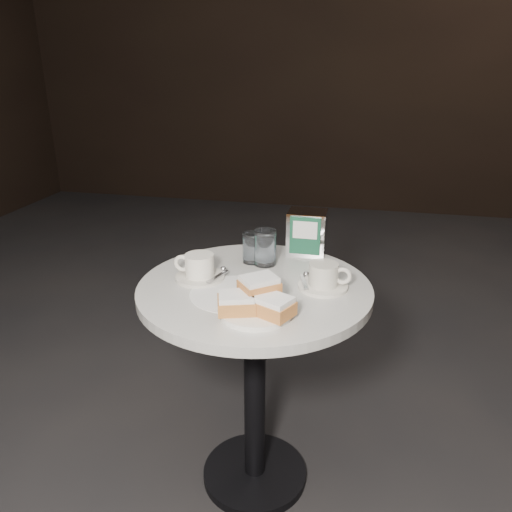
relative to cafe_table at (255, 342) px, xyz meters
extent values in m
plane|color=black|center=(0.00, 0.00, -0.55)|extent=(7.00, 7.00, 0.00)
cube|color=black|center=(0.00, 3.50, 0.95)|extent=(6.00, 0.10, 3.00)
cylinder|color=black|center=(0.00, 0.00, -0.53)|extent=(0.36, 0.36, 0.03)
cylinder|color=black|center=(0.00, 0.00, -0.18)|extent=(0.07, 0.07, 0.70)
cylinder|color=silver|center=(0.00, 0.00, 0.18)|extent=(0.70, 0.70, 0.03)
cylinder|color=white|center=(-0.05, -0.07, 0.20)|extent=(0.31, 0.31, 0.00)
cylinder|color=white|center=(0.04, -0.18, 0.21)|extent=(0.20, 0.20, 0.01)
cube|color=#C67E3C|center=(0.00, -0.20, 0.23)|extent=(0.12, 0.10, 0.04)
cube|color=white|center=(0.00, -0.20, 0.26)|extent=(0.11, 0.09, 0.01)
cube|color=#CE813F|center=(0.09, -0.20, 0.23)|extent=(0.12, 0.11, 0.04)
cube|color=white|center=(0.09, -0.20, 0.26)|extent=(0.11, 0.10, 0.01)
cube|color=#C57A3C|center=(0.05, -0.15, 0.26)|extent=(0.12, 0.12, 0.04)
cube|color=white|center=(0.05, -0.15, 0.29)|extent=(0.11, 0.11, 0.01)
cylinder|color=beige|center=(-0.17, 0.01, 0.20)|extent=(0.16, 0.16, 0.01)
cylinder|color=white|center=(-0.17, 0.01, 0.24)|extent=(0.09, 0.09, 0.07)
cylinder|color=#8E674D|center=(-0.17, 0.01, 0.27)|extent=(0.08, 0.08, 0.00)
torus|color=white|center=(-0.23, 0.01, 0.24)|extent=(0.06, 0.02, 0.05)
cube|color=#B9B8BD|center=(-0.12, 0.01, 0.21)|extent=(0.04, 0.10, 0.00)
sphere|color=silver|center=(-0.11, 0.06, 0.21)|extent=(0.02, 0.02, 0.02)
cylinder|color=silver|center=(0.20, 0.02, 0.20)|extent=(0.15, 0.15, 0.01)
cylinder|color=silver|center=(0.20, 0.02, 0.24)|extent=(0.09, 0.09, 0.07)
cylinder|color=#936550|center=(0.20, 0.02, 0.27)|extent=(0.08, 0.08, 0.00)
torus|color=silver|center=(0.26, 0.02, 0.24)|extent=(0.05, 0.01, 0.05)
cube|color=silver|center=(0.15, 0.02, 0.21)|extent=(0.04, 0.10, 0.00)
sphere|color=silver|center=(0.15, 0.07, 0.21)|extent=(0.02, 0.02, 0.02)
cylinder|color=silver|center=(-0.05, 0.18, 0.25)|extent=(0.07, 0.07, 0.10)
cylinder|color=white|center=(-0.05, 0.18, 0.24)|extent=(0.06, 0.06, 0.09)
cylinder|color=white|center=(0.00, 0.17, 0.26)|extent=(0.10, 0.10, 0.12)
cylinder|color=white|center=(0.00, 0.17, 0.25)|extent=(0.08, 0.08, 0.10)
cube|color=silver|center=(0.12, 0.30, 0.27)|extent=(0.13, 0.10, 0.15)
cube|color=#175338|center=(0.12, 0.24, 0.28)|extent=(0.10, 0.01, 0.13)
cube|color=white|center=(0.12, 0.24, 0.30)|extent=(0.08, 0.00, 0.06)
camera|label=1|loc=(0.30, -1.32, 0.83)|focal=35.00mm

